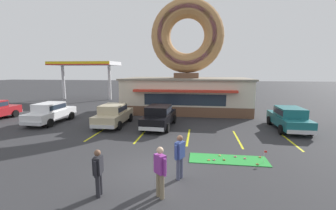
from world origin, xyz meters
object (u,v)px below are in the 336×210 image
at_px(car_teal, 289,118).
at_px(pedestrian_leather_jacket_man, 180,155).
at_px(car_champagne, 114,114).
at_px(car_black, 159,115).
at_px(trash_bin, 117,110).
at_px(putting_flag_pin, 265,154).
at_px(pedestrian_blue_sweater_man, 160,170).
at_px(pedestrian_hooded_kid, 98,171).
at_px(car_white, 50,112).
at_px(golf_ball, 224,158).

distance_m(car_teal, pedestrian_leather_jacket_man, 10.75).
relative_size(car_champagne, car_teal, 1.00).
distance_m(car_black, trash_bin, 6.15).
relative_size(putting_flag_pin, car_black, 0.12).
xyz_separation_m(pedestrian_blue_sweater_man, pedestrian_hooded_kid, (-2.03, -0.19, -0.08)).
xyz_separation_m(pedestrian_blue_sweater_man, trash_bin, (-6.39, 12.99, -0.46)).
distance_m(putting_flag_pin, car_champagne, 11.01).
relative_size(car_black, pedestrian_hooded_kid, 2.90).
height_order(car_teal, pedestrian_hooded_kid, pedestrian_hooded_kid).
distance_m(car_white, pedestrian_leather_jacket_man, 13.49).
bearing_deg(pedestrian_hooded_kid, pedestrian_blue_sweater_man, 5.34).
xyz_separation_m(golf_ball, car_teal, (5.04, 6.08, 0.82)).
distance_m(golf_ball, pedestrian_hooded_kid, 5.83).
bearing_deg(car_teal, golf_ball, -129.64).
bearing_deg(trash_bin, pedestrian_leather_jacket_man, -59.26).
relative_size(putting_flag_pin, car_champagne, 0.12).
relative_size(car_teal, trash_bin, 4.70).
xyz_separation_m(car_champagne, car_white, (-5.25, 0.08, 0.00)).
bearing_deg(pedestrian_blue_sweater_man, pedestrian_leather_jacket_man, 69.29).
bearing_deg(car_white, pedestrian_leather_jacket_man, -35.65).
bearing_deg(trash_bin, car_champagne, -72.57).
height_order(putting_flag_pin, pedestrian_blue_sweater_man, pedestrian_blue_sweater_man).
bearing_deg(pedestrian_leather_jacket_man, pedestrian_blue_sweater_man, -110.71).
relative_size(putting_flag_pin, pedestrian_hooded_kid, 0.34).
height_order(pedestrian_hooded_kid, trash_bin, pedestrian_hooded_kid).
bearing_deg(pedestrian_leather_jacket_man, pedestrian_hooded_kid, -148.50).
bearing_deg(pedestrian_hooded_kid, golf_ball, 40.02).
xyz_separation_m(pedestrian_hooded_kid, trash_bin, (-4.37, 13.18, -0.38)).
relative_size(car_champagne, car_black, 0.99).
xyz_separation_m(car_teal, pedestrian_blue_sweater_man, (-7.43, -9.60, 0.09)).
relative_size(car_white, pedestrian_leather_jacket_man, 2.64).
height_order(car_black, pedestrian_hooded_kid, pedestrian_hooded_kid).
distance_m(car_champagne, car_black, 3.52).
bearing_deg(car_black, pedestrian_hooded_kid, -92.20).
bearing_deg(car_black, car_white, 178.93).
relative_size(golf_ball, putting_flag_pin, 0.08).
distance_m(putting_flag_pin, car_teal, 7.03).
height_order(golf_ball, car_teal, car_teal).
bearing_deg(car_black, car_teal, 3.39).
height_order(pedestrian_hooded_kid, pedestrian_leather_jacket_man, pedestrian_leather_jacket_man).
bearing_deg(car_teal, car_white, -178.80).
bearing_deg(golf_ball, pedestrian_leather_jacket_man, -131.08).
bearing_deg(pedestrian_blue_sweater_man, pedestrian_hooded_kid, -174.66).
bearing_deg(car_teal, car_champagne, -177.96).
bearing_deg(car_white, car_champagne, -0.82).
bearing_deg(pedestrian_leather_jacket_man, car_champagne, 126.24).
bearing_deg(pedestrian_hooded_kid, car_white, 131.79).
xyz_separation_m(pedestrian_blue_sweater_man, pedestrian_leather_jacket_man, (0.52, 1.37, 0.00)).
height_order(car_teal, car_white, same).
relative_size(golf_ball, pedestrian_leather_jacket_man, 0.02).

